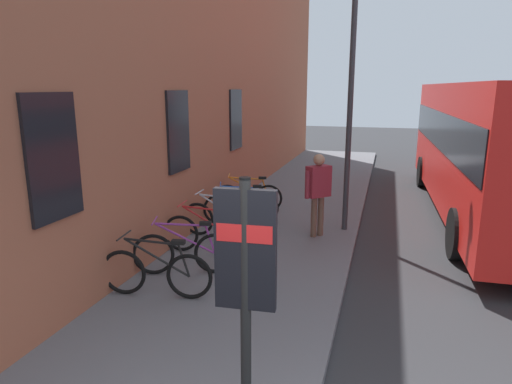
{
  "coord_description": "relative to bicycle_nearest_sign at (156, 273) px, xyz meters",
  "views": [
    {
      "loc": [
        -2.57,
        -0.51,
        3.26
      ],
      "look_at": [
        4.97,
        1.71,
        1.41
      ],
      "focal_mm": 31.31,
      "sensor_mm": 36.0,
      "label": 1
    }
  ],
  "objects": [
    {
      "name": "bicycle_leaning_wall",
      "position": [
        3.93,
        -0.07,
        0.0
      ],
      "size": [
        0.71,
        1.69,
        0.97
      ],
      "color": "black",
      "rests_on": "sidewalk_pavement"
    },
    {
      "name": "city_bus",
      "position": [
        6.71,
        -5.73,
        1.41
      ],
      "size": [
        10.57,
        2.89,
        3.35
      ],
      "color": "red",
      "rests_on": "ground"
    },
    {
      "name": "bicycle_nearest_sign",
      "position": [
        0.0,
        0.0,
        0.0
      ],
      "size": [
        0.48,
        1.76,
        0.97
      ],
      "color": "black",
      "rests_on": "sidewalk_pavement"
    },
    {
      "name": "bicycle_end_of_row",
      "position": [
        2.91,
        0.05,
        0.0
      ],
      "size": [
        0.48,
        1.77,
        0.97
      ],
      "color": "black",
      "rests_on": "sidewalk_pavement"
    },
    {
      "name": "transit_info_sign",
      "position": [
        -2.13,
        -2.11,
        1.21
      ],
      "size": [
        0.13,
        0.55,
        2.4
      ],
      "color": "black",
      "rests_on": "sidewalk_pavement"
    },
    {
      "name": "station_facade",
      "position": [
        5.93,
        1.07,
        3.91
      ],
      "size": [
        22.0,
        0.65,
        8.85
      ],
      "color": "#9E563D",
      "rests_on": "ground"
    },
    {
      "name": "bicycle_beside_lamp",
      "position": [
        0.91,
        -0.04,
        0.0
      ],
      "size": [
        0.7,
        1.69,
        0.97
      ],
      "color": "black",
      "rests_on": "sidewalk_pavement"
    },
    {
      "name": "bicycle_under_window",
      "position": [
        4.94,
        0.09,
        0.0
      ],
      "size": [
        0.62,
        1.72,
        0.97
      ],
      "color": "black",
      "rests_on": "sidewalk_pavement"
    },
    {
      "name": "street_lamp",
      "position": [
        4.2,
        -2.43,
        2.89
      ],
      "size": [
        0.28,
        0.28,
        5.57
      ],
      "color": "#333338",
      "rests_on": "sidewalk_pavement"
    },
    {
      "name": "sidewalk_pavement",
      "position": [
        4.94,
        -0.98,
        -0.45
      ],
      "size": [
        24.0,
        3.5,
        0.12
      ],
      "primitive_type": "cube",
      "color": "slate",
      "rests_on": "ground"
    },
    {
      "name": "pedestrian_crossing_street",
      "position": [
        3.56,
        -1.9,
        0.7
      ],
      "size": [
        0.55,
        0.54,
        1.79
      ],
      "color": "brown",
      "rests_on": "sidewalk_pavement"
    },
    {
      "name": "ground",
      "position": [
        2.94,
        -3.73,
        -0.51
      ],
      "size": [
        60.0,
        60.0,
        0.0
      ],
      "primitive_type": "plane",
      "color": "#2D2D30"
    },
    {
      "name": "bicycle_by_door",
      "position": [
        1.94,
        -0.02,
        0.0
      ],
      "size": [
        0.48,
        1.77,
        0.97
      ],
      "color": "black",
      "rests_on": "sidewalk_pavement"
    }
  ]
}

